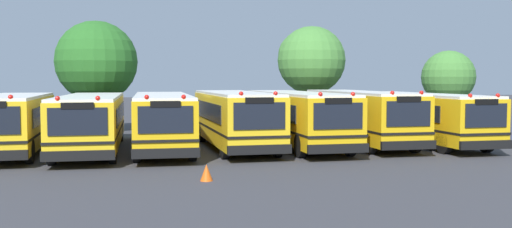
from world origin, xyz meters
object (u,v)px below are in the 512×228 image
at_px(school_bus_4, 296,116).
at_px(traffic_cone, 206,173).
at_px(tree_1, 98,61).
at_px(school_bus_3, 235,117).
at_px(school_bus_0, 13,121).
at_px(tree_3, 448,76).
at_px(school_bus_1, 92,120).
at_px(tree_2, 309,59).
at_px(school_bus_6, 419,116).
at_px(school_bus_2, 162,119).
at_px(school_bus_5, 360,115).

relative_size(school_bus_4, traffic_cone, 21.23).
bearing_deg(tree_1, school_bus_3, -55.31).
bearing_deg(school_bus_0, school_bus_4, 179.47).
bearing_deg(tree_3, traffic_cone, -137.39).
bearing_deg(traffic_cone, school_bus_0, 131.47).
height_order(school_bus_1, tree_2, tree_2).
bearing_deg(school_bus_6, school_bus_4, -2.33).
height_order(tree_3, traffic_cone, tree_3).
bearing_deg(school_bus_3, school_bus_2, -8.18).
bearing_deg(traffic_cone, tree_2, 62.96).
xyz_separation_m(school_bus_3, traffic_cone, (-2.42, -8.29, -1.20)).
height_order(school_bus_2, tree_3, tree_3).
bearing_deg(school_bus_6, tree_1, -31.10).
height_order(school_bus_2, tree_2, tree_2).
bearing_deg(school_bus_0, school_bus_1, -176.17).
distance_m(school_bus_1, school_bus_3, 6.57).
relative_size(school_bus_0, school_bus_3, 0.96).
bearing_deg(school_bus_1, school_bus_4, -179.52).
height_order(school_bus_3, traffic_cone, school_bus_3).
bearing_deg(school_bus_6, school_bus_0, -0.47).
relative_size(school_bus_3, school_bus_4, 0.88).
bearing_deg(tree_3, school_bus_1, -158.84).
bearing_deg(school_bus_5, tree_3, -138.87).
bearing_deg(school_bus_2, school_bus_1, 1.87).
bearing_deg(school_bus_4, tree_1, -44.38).
relative_size(school_bus_3, tree_2, 1.48).
xyz_separation_m(tree_3, traffic_cone, (-19.32, -17.77, -3.21)).
height_order(school_bus_5, tree_2, tree_2).
xyz_separation_m(school_bus_2, school_bus_4, (6.50, -0.08, 0.04)).
relative_size(school_bus_3, tree_3, 1.90).
relative_size(school_bus_1, tree_1, 1.67).
distance_m(school_bus_3, school_bus_5, 6.47).
bearing_deg(tree_1, school_bus_4, -43.64).
relative_size(school_bus_1, tree_2, 1.69).
bearing_deg(school_bus_6, tree_2, -74.11).
xyz_separation_m(school_bus_1, tree_2, (13.32, 9.29, 3.20)).
height_order(tree_2, traffic_cone, tree_2).
xyz_separation_m(school_bus_4, school_bus_5, (3.34, 0.03, 0.01)).
distance_m(school_bus_4, tree_1, 13.96).
height_order(school_bus_3, school_bus_5, school_bus_3).
distance_m(school_bus_5, school_bus_6, 3.15).
height_order(school_bus_4, tree_3, tree_3).
bearing_deg(school_bus_5, tree_2, -91.82).
height_order(tree_1, tree_2, tree_1).
xyz_separation_m(tree_2, tree_3, (10.14, -0.21, -1.13)).
bearing_deg(school_bus_3, school_bus_0, -1.59).
bearing_deg(school_bus_0, school_bus_6, 178.54).
height_order(school_bus_5, tree_3, tree_3).
xyz_separation_m(school_bus_1, school_bus_4, (9.68, -0.06, 0.05)).
xyz_separation_m(tree_1, traffic_cone, (4.33, -18.05, -4.14)).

